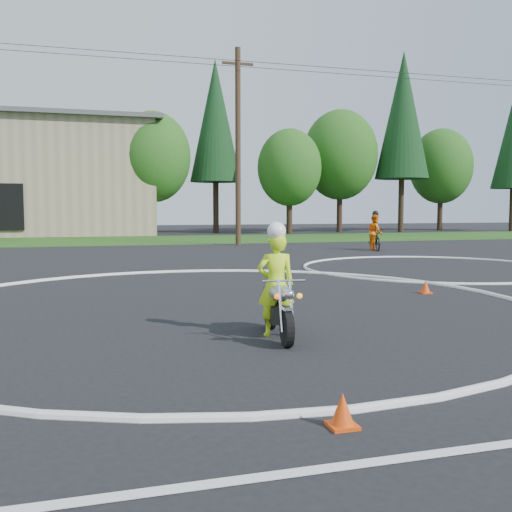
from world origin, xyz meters
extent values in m
plane|color=black|center=(0.00, 0.00, 0.00)|extent=(120.00, 120.00, 0.00)
cube|color=#1E4714|center=(0.00, 27.00, 0.01)|extent=(120.00, 10.00, 0.02)
torus|color=silver|center=(0.00, 3.00, 0.01)|extent=(12.12, 12.12, 0.12)
torus|color=silver|center=(8.00, 8.00, 0.01)|extent=(8.10, 8.10, 0.10)
cylinder|color=black|center=(0.24, -0.50, 0.26)|extent=(0.16, 0.52, 0.51)
cylinder|color=black|center=(0.38, 0.68, 0.26)|extent=(0.16, 0.52, 0.51)
cube|color=black|center=(0.31, 0.13, 0.34)|extent=(0.29, 0.49, 0.26)
ellipsoid|color=#A1A2A6|center=(0.29, -0.04, 0.66)|extent=(0.37, 0.58, 0.24)
cube|color=black|center=(0.34, 0.39, 0.63)|extent=(0.28, 0.53, 0.09)
cylinder|color=white|center=(0.17, -0.43, 0.55)|extent=(0.07, 0.31, 0.69)
cylinder|color=silver|center=(0.32, -0.44, 0.55)|extent=(0.07, 0.31, 0.69)
cube|color=white|center=(0.24, -0.52, 0.53)|extent=(0.14, 0.20, 0.04)
cylinder|color=silver|center=(0.27, -0.29, 0.87)|extent=(0.60, 0.10, 0.03)
sphere|color=silver|center=(0.23, -0.59, 0.72)|extent=(0.15, 0.15, 0.15)
sphere|color=#FF590C|center=(0.08, -0.55, 0.70)|extent=(0.08, 0.08, 0.08)
sphere|color=orange|center=(0.39, -0.59, 0.70)|extent=(0.08, 0.08, 0.08)
cylinder|color=white|center=(0.49, 0.45, 0.26)|extent=(0.15, 0.69, 0.07)
imported|color=#CFFF1A|center=(0.31, 0.19, 0.75)|extent=(0.59, 0.42, 1.51)
sphere|color=white|center=(0.30, 0.15, 1.53)|extent=(0.27, 0.27, 0.27)
imported|color=black|center=(10.02, 15.62, 0.49)|extent=(1.10, 1.96, 0.98)
imported|color=orange|center=(10.02, 15.62, 0.81)|extent=(0.79, 0.92, 1.63)
sphere|color=black|center=(10.02, 15.62, 1.65)|extent=(0.28, 0.28, 0.28)
cone|color=#E5430C|center=(-0.23, -3.31, 0.15)|extent=(0.22, 0.22, 0.30)
cube|color=#E5430C|center=(-0.23, -3.31, 0.01)|extent=(0.24, 0.24, 0.03)
cone|color=#E5430C|center=(4.77, 3.29, 0.15)|extent=(0.22, 0.22, 0.30)
cube|color=#E5430C|center=(4.77, 3.29, 0.01)|extent=(0.24, 0.24, 0.03)
cylinder|color=#382619|center=(2.00, 34.00, 1.62)|extent=(0.44, 0.44, 3.24)
ellipsoid|color=#1E5116|center=(2.00, 34.00, 5.58)|extent=(5.40, 5.40, 6.48)
cylinder|color=#382619|center=(7.00, 36.00, 1.98)|extent=(0.44, 0.44, 3.96)
cone|color=black|center=(7.00, 36.00, 8.63)|extent=(3.96, 3.96, 9.35)
cylinder|color=#382619|center=(12.00, 33.00, 1.44)|extent=(0.44, 0.44, 2.88)
ellipsoid|color=#1E5116|center=(12.00, 33.00, 4.96)|extent=(4.80, 4.80, 5.76)
cylinder|color=#382619|center=(17.00, 35.00, 1.80)|extent=(0.44, 0.44, 3.60)
ellipsoid|color=#1E5116|center=(17.00, 35.00, 6.20)|extent=(6.00, 6.00, 7.20)
cylinder|color=#382619|center=(22.00, 34.00, 2.16)|extent=(0.44, 0.44, 4.32)
cone|color=black|center=(22.00, 34.00, 9.42)|extent=(4.32, 4.32, 10.20)
cylinder|color=#382619|center=(27.00, 36.00, 1.62)|extent=(0.44, 0.44, 3.24)
ellipsoid|color=#1E5116|center=(27.00, 36.00, 5.58)|extent=(5.40, 5.40, 6.48)
cylinder|color=#382619|center=(32.00, 33.00, 1.80)|extent=(0.44, 0.44, 3.60)
cylinder|color=#382619|center=(-2.00, 35.00, 1.44)|extent=(0.44, 0.44, 2.88)
ellipsoid|color=#1E5116|center=(-2.00, 35.00, 4.96)|extent=(4.80, 4.80, 5.76)
cylinder|color=#473321|center=(5.00, 21.00, 5.00)|extent=(0.28, 0.28, 10.00)
cube|color=#473321|center=(5.00, 21.00, 9.20)|extent=(1.60, 0.12, 0.12)
cylinder|color=black|center=(-5.00, 20.45, 9.20)|extent=(20.00, 0.02, 0.02)
cylinder|color=black|center=(-5.00, 21.55, 9.20)|extent=(20.00, 0.02, 0.02)
cylinder|color=black|center=(15.00, 20.45, 9.20)|extent=(20.00, 0.02, 0.02)
cylinder|color=black|center=(15.00, 21.55, 9.20)|extent=(20.00, 0.02, 0.02)
camera|label=1|loc=(-2.22, -7.62, 1.84)|focal=40.00mm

